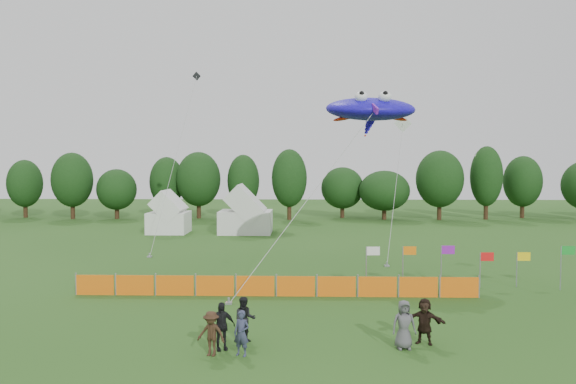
{
  "coord_description": "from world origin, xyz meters",
  "views": [
    {
      "loc": [
        0.79,
        -20.4,
        6.58
      ],
      "look_at": [
        0.0,
        6.0,
        5.2
      ],
      "focal_mm": 35.0,
      "sensor_mm": 36.0,
      "label": 1
    }
  ],
  "objects_px": {
    "tent_right": "(246,215)",
    "spectator_f": "(424,321)",
    "spectator_a": "(242,333)",
    "spectator_b": "(245,319)",
    "barrier_fence": "(275,286)",
    "tent_left": "(169,216)",
    "spectator_c": "(211,333)",
    "spectator_d": "(221,326)",
    "spectator_e": "(404,325)",
    "stingray_kite": "(370,110)"
  },
  "relations": [
    {
      "from": "tent_right",
      "to": "stingray_kite",
      "type": "xyz_separation_m",
      "value": [
        9.5,
        -17.28,
        8.05
      ]
    },
    {
      "from": "tent_left",
      "to": "spectator_d",
      "type": "relative_size",
      "value": 2.15
    },
    {
      "from": "spectator_c",
      "to": "spectator_d",
      "type": "bearing_deg",
      "value": 82.54
    },
    {
      "from": "spectator_a",
      "to": "spectator_e",
      "type": "distance_m",
      "value": 5.73
    },
    {
      "from": "tent_right",
      "to": "spectator_f",
      "type": "relative_size",
      "value": 2.95
    },
    {
      "from": "barrier_fence",
      "to": "spectator_a",
      "type": "relative_size",
      "value": 12.81
    },
    {
      "from": "barrier_fence",
      "to": "spectator_a",
      "type": "xyz_separation_m",
      "value": [
        -0.7,
        -8.56,
        0.28
      ]
    },
    {
      "from": "tent_left",
      "to": "stingray_kite",
      "type": "relative_size",
      "value": 0.23
    },
    {
      "from": "spectator_a",
      "to": "spectator_b",
      "type": "relative_size",
      "value": 0.93
    },
    {
      "from": "spectator_f",
      "to": "spectator_e",
      "type": "bearing_deg",
      "value": -124.18
    },
    {
      "from": "spectator_b",
      "to": "spectator_e",
      "type": "bearing_deg",
      "value": -14.82
    },
    {
      "from": "spectator_b",
      "to": "spectator_f",
      "type": "bearing_deg",
      "value": -9.11
    },
    {
      "from": "tent_left",
      "to": "spectator_a",
      "type": "relative_size",
      "value": 2.35
    },
    {
      "from": "tent_right",
      "to": "barrier_fence",
      "type": "height_order",
      "value": "tent_right"
    },
    {
      "from": "barrier_fence",
      "to": "tent_left",
      "type": "bearing_deg",
      "value": 114.64
    },
    {
      "from": "spectator_c",
      "to": "spectator_f",
      "type": "distance_m",
      "value": 7.68
    },
    {
      "from": "spectator_c",
      "to": "stingray_kite",
      "type": "height_order",
      "value": "stingray_kite"
    },
    {
      "from": "barrier_fence",
      "to": "spectator_f",
      "type": "relative_size",
      "value": 11.97
    },
    {
      "from": "tent_right",
      "to": "barrier_fence",
      "type": "relative_size",
      "value": 0.25
    },
    {
      "from": "barrier_fence",
      "to": "spectator_b",
      "type": "height_order",
      "value": "spectator_b"
    },
    {
      "from": "spectator_a",
      "to": "spectator_b",
      "type": "xyz_separation_m",
      "value": [
        -0.05,
        1.49,
        0.05
      ]
    },
    {
      "from": "barrier_fence",
      "to": "stingray_kite",
      "type": "distance_m",
      "value": 13.03
    },
    {
      "from": "barrier_fence",
      "to": "spectator_f",
      "type": "distance_m",
      "value": 9.17
    },
    {
      "from": "spectator_a",
      "to": "spectator_c",
      "type": "xyz_separation_m",
      "value": [
        -1.04,
        -0.03,
        -0.01
      ]
    },
    {
      "from": "tent_right",
      "to": "spectator_a",
      "type": "distance_m",
      "value": 33.35
    },
    {
      "from": "barrier_fence",
      "to": "spectator_c",
      "type": "distance_m",
      "value": 8.77
    },
    {
      "from": "tent_left",
      "to": "spectator_d",
      "type": "height_order",
      "value": "tent_left"
    },
    {
      "from": "spectator_c",
      "to": "spectator_d",
      "type": "distance_m",
      "value": 0.66
    },
    {
      "from": "spectator_a",
      "to": "spectator_f",
      "type": "distance_m",
      "value": 6.66
    },
    {
      "from": "tent_right",
      "to": "spectator_c",
      "type": "height_order",
      "value": "tent_right"
    },
    {
      "from": "spectator_b",
      "to": "spectator_d",
      "type": "relative_size",
      "value": 0.98
    },
    {
      "from": "tent_right",
      "to": "spectator_a",
      "type": "xyz_separation_m",
      "value": [
        3.36,
        -33.17,
        -0.97
      ]
    },
    {
      "from": "tent_left",
      "to": "spectator_d",
      "type": "xyz_separation_m",
      "value": [
        9.79,
        -32.58,
        -0.78
      ]
    },
    {
      "from": "tent_left",
      "to": "tent_right",
      "type": "relative_size",
      "value": 0.74
    },
    {
      "from": "tent_right",
      "to": "spectator_a",
      "type": "bearing_deg",
      "value": -84.22
    },
    {
      "from": "spectator_c",
      "to": "spectator_f",
      "type": "height_order",
      "value": "spectator_f"
    },
    {
      "from": "spectator_c",
      "to": "spectator_e",
      "type": "height_order",
      "value": "spectator_e"
    },
    {
      "from": "stingray_kite",
      "to": "spectator_d",
      "type": "bearing_deg",
      "value": -114.36
    },
    {
      "from": "spectator_c",
      "to": "tent_right",
      "type": "bearing_deg",
      "value": 108.98
    },
    {
      "from": "spectator_e",
      "to": "stingray_kite",
      "type": "relative_size",
      "value": 0.11
    },
    {
      "from": "spectator_c",
      "to": "stingray_kite",
      "type": "xyz_separation_m",
      "value": [
        7.18,
        15.91,
        9.03
      ]
    },
    {
      "from": "spectator_d",
      "to": "spectator_e",
      "type": "relative_size",
      "value": 0.98
    },
    {
      "from": "spectator_a",
      "to": "spectator_c",
      "type": "bearing_deg",
      "value": -155.61
    },
    {
      "from": "tent_right",
      "to": "spectator_c",
      "type": "bearing_deg",
      "value": -86.0
    },
    {
      "from": "tent_left",
      "to": "spectator_a",
      "type": "bearing_deg",
      "value": -72.31
    },
    {
      "from": "barrier_fence",
      "to": "spectator_b",
      "type": "distance_m",
      "value": 7.12
    },
    {
      "from": "barrier_fence",
      "to": "spectator_a",
      "type": "height_order",
      "value": "spectator_a"
    },
    {
      "from": "tent_left",
      "to": "stingray_kite",
      "type": "bearing_deg",
      "value": -45.92
    },
    {
      "from": "spectator_a",
      "to": "spectator_b",
      "type": "bearing_deg",
      "value": 114.69
    },
    {
      "from": "barrier_fence",
      "to": "spectator_e",
      "type": "distance_m",
      "value": 9.14
    }
  ]
}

